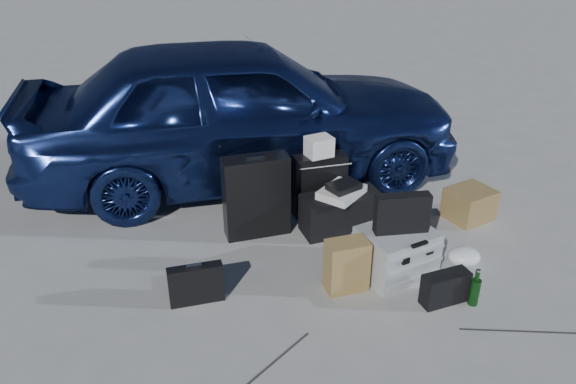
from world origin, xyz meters
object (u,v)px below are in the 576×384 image
object	(u,v)px
suitcase_left	(256,196)
suitcase_right	(319,185)
cardboard_box	(469,204)
briefcase	(196,284)
car	(242,110)
pelican_case	(396,252)
green_bottle	(475,288)
duffel_bag	(341,212)

from	to	relation	value
suitcase_left	suitcase_right	distance (m)	0.67
suitcase_left	cardboard_box	world-z (taller)	suitcase_left
suitcase_right	cardboard_box	world-z (taller)	suitcase_right
briefcase	suitcase_left	xyz separation A→B (m)	(0.84, 0.60, 0.21)
car	briefcase	bearing A→B (deg)	161.75
suitcase_right	car	bearing A→B (deg)	118.68
pelican_case	green_bottle	xyz separation A→B (m)	(0.23, -0.59, -0.05)
pelican_case	duffel_bag	bearing A→B (deg)	90.84
duffel_bag	pelican_case	bearing A→B (deg)	-79.90
car	cardboard_box	world-z (taller)	car
duffel_bag	green_bottle	xyz separation A→B (m)	(0.20, -1.34, -0.03)
briefcase	car	bearing A→B (deg)	69.24
suitcase_right	duffel_bag	world-z (taller)	suitcase_right
green_bottle	briefcase	bearing A→B (deg)	147.38
pelican_case	duffel_bag	xyz separation A→B (m)	(0.03, 0.75, -0.02)
briefcase	duffel_bag	xyz separation A→B (m)	(1.49, 0.26, 0.02)
briefcase	suitcase_right	distance (m)	1.63
car	suitcase_left	distance (m)	1.23
cardboard_box	green_bottle	bearing A→B (deg)	-136.03
suitcase_left	green_bottle	xyz separation A→B (m)	(0.85, -1.68, -0.22)
suitcase_right	pelican_case	bearing A→B (deg)	-75.16
car	pelican_case	world-z (taller)	car
car	pelican_case	distance (m)	2.25
duffel_bag	suitcase_right	bearing A→B (deg)	100.73
duffel_bag	cardboard_box	size ratio (longest dim) A/B	1.79
duffel_bag	cardboard_box	world-z (taller)	duffel_bag
car	pelican_case	size ratio (longest dim) A/B	8.09
suitcase_right	suitcase_left	bearing A→B (deg)	-161.79
green_bottle	car	bearing A→B (deg)	98.38
suitcase_left	duffel_bag	distance (m)	0.76
pelican_case	cardboard_box	bearing A→B (deg)	17.76
briefcase	pelican_case	bearing A→B (deg)	-2.12
briefcase	suitcase_right	xyz separation A→B (m)	(1.50, 0.62, 0.14)
duffel_bag	green_bottle	distance (m)	1.36
pelican_case	briefcase	bearing A→B (deg)	164.72
suitcase_right	duffel_bag	xyz separation A→B (m)	(-0.01, -0.35, -0.12)
cardboard_box	suitcase_right	bearing A→B (deg)	143.96
duffel_bag	green_bottle	bearing A→B (deg)	-69.05
duffel_bag	cardboard_box	xyz separation A→B (m)	(1.12, -0.45, -0.03)
briefcase	cardboard_box	bearing A→B (deg)	12.24
suitcase_left	green_bottle	bearing A→B (deg)	-48.39
pelican_case	suitcase_right	size ratio (longest dim) A/B	0.91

